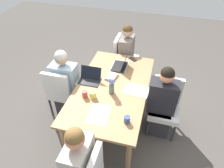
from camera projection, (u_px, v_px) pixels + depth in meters
ground_plane at (112, 120)px, 3.48m from camera, size 10.00×10.00×0.00m
dining_table at (112, 91)px, 3.06m from camera, size 1.80×1.03×0.74m
chair_near_left_near at (165, 104)px, 3.08m from camera, size 0.44×0.44×0.90m
person_near_left_near at (161, 105)px, 3.02m from camera, size 0.36×0.40×1.19m
chair_far_left_mid at (61, 90)px, 3.32m from camera, size 0.44×0.44×0.90m
person_far_left_mid at (66, 87)px, 3.34m from camera, size 0.36×0.40×1.19m
chair_head_right_left_far at (123, 56)px, 4.10m from camera, size 0.44×0.44×0.90m
person_head_right_left_far at (126, 57)px, 4.02m from camera, size 0.40×0.36×1.19m
person_head_left_right_near at (80, 168)px, 2.27m from camera, size 0.40×0.36×1.19m
flower_vase at (112, 85)px, 2.82m from camera, size 0.09×0.09×0.27m
placemat_near_left_near at (136, 90)px, 2.95m from camera, size 0.29×0.38×0.00m
placemat_far_left_mid at (90, 82)px, 3.09m from camera, size 0.27×0.37×0.00m
placemat_head_right_left_far at (120, 66)px, 3.42m from camera, size 0.36×0.26×0.00m
placemat_head_left_right_near at (99, 114)px, 2.59m from camera, size 0.38×0.29×0.00m
laptop_far_left_mid at (90, 79)px, 3.08m from camera, size 0.22×0.32×0.20m
laptop_head_right_left_far at (121, 65)px, 3.36m from camera, size 0.32×0.22×0.21m
coffee_mug_near_left at (93, 95)px, 2.80m from camera, size 0.09×0.09×0.10m
coffee_mug_near_right at (127, 119)px, 2.47m from camera, size 0.08×0.08×0.09m
coffee_mug_centre_left at (85, 94)px, 2.81m from camera, size 0.08×0.08×0.10m
book_red_cover at (112, 77)px, 3.16m from camera, size 0.22×0.18×0.03m
phone_black at (133, 59)px, 3.56m from camera, size 0.14×0.16×0.01m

